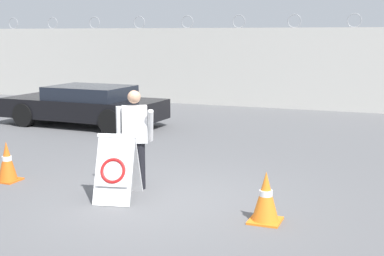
{
  "coord_description": "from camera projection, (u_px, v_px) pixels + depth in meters",
  "views": [
    {
      "loc": [
        3.45,
        -7.3,
        2.56
      ],
      "look_at": [
        0.24,
        0.93,
        1.0
      ],
      "focal_mm": 50.0,
      "sensor_mm": 36.0,
      "label": 1
    }
  ],
  "objects": [
    {
      "name": "ground_plane",
      "position": [
        156.0,
        200.0,
        8.38
      ],
      "size": [
        90.0,
        90.0,
        0.0
      ],
      "primitive_type": "plane",
      "color": "#5B5B5E"
    },
    {
      "name": "perimeter_wall",
      "position": [
        293.0,
        68.0,
        18.37
      ],
      "size": [
        36.0,
        0.3,
        3.23
      ],
      "color": "beige",
      "rests_on": "ground_plane"
    },
    {
      "name": "barricade_sign",
      "position": [
        117.0,
        167.0,
        8.31
      ],
      "size": [
        0.75,
        0.97,
        1.04
      ],
      "rotation": [
        0.0,
        0.0,
        0.22
      ],
      "color": "white",
      "rests_on": "ground_plane"
    },
    {
      "name": "security_guard",
      "position": [
        135.0,
        135.0,
        8.81
      ],
      "size": [
        0.66,
        0.39,
        1.66
      ],
      "rotation": [
        0.0,
        0.0,
        0.5
      ],
      "color": "black",
      "rests_on": "ground_plane"
    },
    {
      "name": "traffic_cone_near",
      "position": [
        7.0,
        162.0,
        9.38
      ],
      "size": [
        0.39,
        0.39,
        0.71
      ],
      "color": "orange",
      "rests_on": "ground_plane"
    },
    {
      "name": "traffic_cone_mid",
      "position": [
        266.0,
        197.0,
        7.33
      ],
      "size": [
        0.44,
        0.44,
        0.71
      ],
      "color": "orange",
      "rests_on": "ground_plane"
    },
    {
      "name": "parked_car_front_coupe",
      "position": [
        85.0,
        105.0,
        15.06
      ],
      "size": [
        4.63,
        2.06,
        1.13
      ],
      "rotation": [
        0.0,
        0.0,
        3.1
      ],
      "color": "black",
      "rests_on": "ground_plane"
    }
  ]
}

